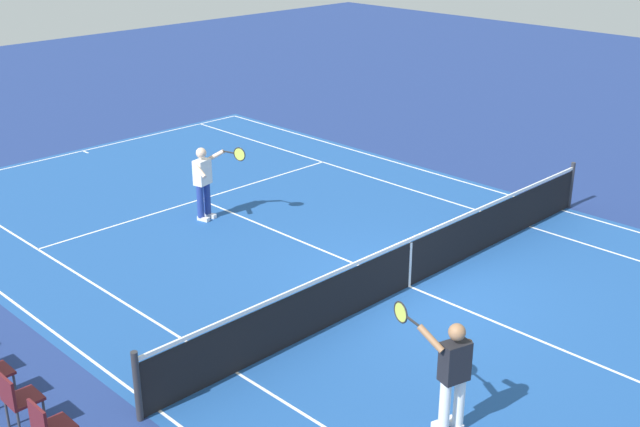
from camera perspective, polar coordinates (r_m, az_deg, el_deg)
name	(u,v)px	position (r m, az deg, el deg)	size (l,w,h in m)	color
ground_plane	(409,286)	(15.07, 6.29, -5.13)	(60.00, 60.00, 0.00)	navy
court_slab	(409,286)	(15.07, 6.29, -5.13)	(24.20, 11.40, 0.00)	#1E4C93
court_line_markings	(409,286)	(15.07, 6.29, -5.12)	(23.85, 11.05, 0.01)	white
tennis_net	(410,262)	(14.85, 6.37, -3.44)	(0.10, 11.70, 1.08)	#2D2D33
tennis_player_near	(204,179)	(17.88, -8.19, 2.40)	(0.99, 0.86, 1.70)	navy
tennis_player_far	(452,372)	(10.90, 9.31, -10.97)	(1.16, 0.75, 1.70)	white
tennis_ball	(461,354)	(13.04, 9.95, -9.75)	(0.07, 0.07, 0.07)	#CCE01E
spectator_chair_1	(49,426)	(11.04, -18.65, -14.05)	(0.44, 0.44, 0.88)	#38383D
spectator_chair_2	(17,397)	(11.73, -20.65, -12.06)	(0.44, 0.44, 0.88)	#38383D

